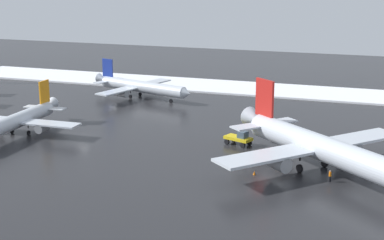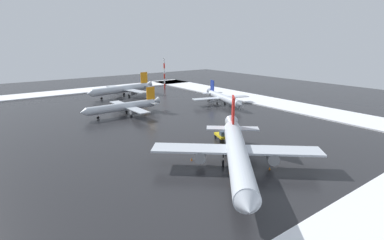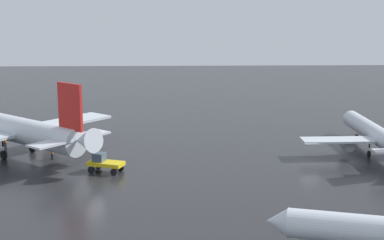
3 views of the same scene
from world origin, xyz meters
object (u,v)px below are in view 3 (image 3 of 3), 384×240
(airplane_parked_starboard, at_px, (7,127))
(airplane_foreground_jet, at_px, (378,135))
(ground_crew_near_tug, at_px, (52,153))
(traffic_cone_mid_line, at_px, (76,145))
(pushback_tug, at_px, (104,162))
(ground_crew_beside_wing, at_px, (5,142))

(airplane_parked_starboard, xyz_separation_m, airplane_foreground_jet, (53.63, -1.90, -1.10))
(airplane_foreground_jet, xyz_separation_m, ground_crew_near_tug, (-46.56, -1.94, -1.75))
(traffic_cone_mid_line, bearing_deg, ground_crew_near_tug, -106.65)
(pushback_tug, height_order, ground_crew_beside_wing, pushback_tug)
(pushback_tug, relative_size, ground_crew_beside_wing, 2.97)
(ground_crew_beside_wing, bearing_deg, ground_crew_near_tug, 11.62)
(airplane_parked_starboard, height_order, traffic_cone_mid_line, airplane_parked_starboard)
(airplane_parked_starboard, distance_m, pushback_tug, 18.29)
(airplane_foreground_jet, xyz_separation_m, pushback_tug, (-38.57, -8.17, -1.44))
(airplane_foreground_jet, distance_m, ground_crew_beside_wing, 55.16)
(pushback_tug, bearing_deg, airplane_parked_starboard, -13.81)
(airplane_foreground_jet, relative_size, ground_crew_near_tug, 16.18)
(airplane_parked_starboard, xyz_separation_m, ground_crew_beside_wing, (-1.30, 2.87, -2.85))
(ground_crew_near_tug, height_order, traffic_cone_mid_line, ground_crew_near_tug)
(airplane_foreground_jet, distance_m, ground_crew_near_tug, 46.63)
(airplane_parked_starboard, distance_m, traffic_cone_mid_line, 10.50)
(airplane_foreground_jet, relative_size, traffic_cone_mid_line, 50.30)
(ground_crew_near_tug, bearing_deg, airplane_parked_starboard, 36.13)
(airplane_parked_starboard, distance_m, ground_crew_beside_wing, 4.25)
(airplane_foreground_jet, height_order, pushback_tug, airplane_foreground_jet)
(pushback_tug, xyz_separation_m, ground_crew_near_tug, (-7.99, 6.23, -0.31))
(pushback_tug, height_order, ground_crew_near_tug, pushback_tug)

